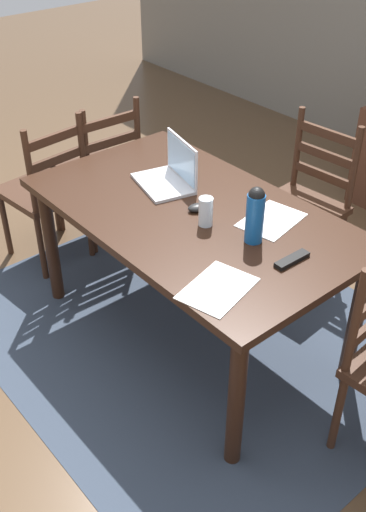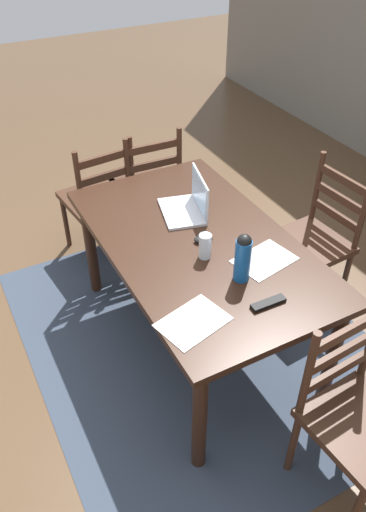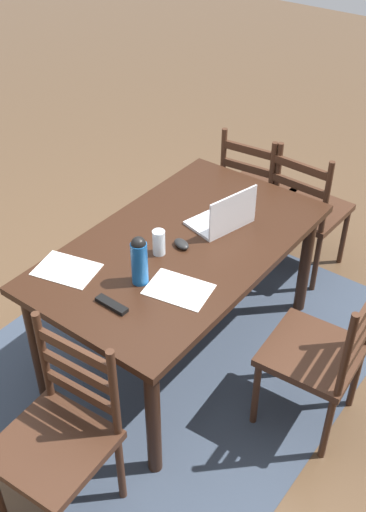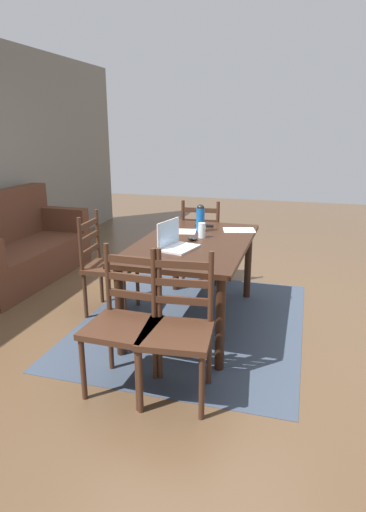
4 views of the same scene
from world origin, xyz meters
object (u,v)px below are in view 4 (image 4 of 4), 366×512
object	(u,v)px
chair_far_head	(107,265)
water_bottle	(200,217)
chair_left_far	(124,323)
tv_remote	(204,226)
chair_left_near	(178,330)
computer_mouse	(192,238)
chair_right_far	(202,241)
couch	(15,249)
drinking_glass	(202,230)
dining_table	(194,251)
laptop	(175,241)

from	to	relation	value
chair_far_head	water_bottle	xyz separation A→B (m)	(0.37, -0.81, 0.43)
chair_left_far	tv_remote	world-z (taller)	chair_left_far
chair_left_far	chair_left_near	world-z (taller)	same
computer_mouse	chair_right_far	bearing A→B (deg)	28.28
couch	chair_left_far	bearing A→B (deg)	-128.14
chair_far_head	tv_remote	xyz separation A→B (m)	(0.58, -0.80, 0.30)
tv_remote	drinking_glass	bearing A→B (deg)	11.44
chair_right_far	chair_far_head	distance (m)	1.27
water_bottle	chair_left_near	bearing A→B (deg)	-171.61
dining_table	laptop	size ratio (longest dim) A/B	4.40
laptop	chair_far_head	bearing A→B (deg)	70.87
dining_table	chair_left_far	size ratio (longest dim) A/B	1.69
chair_right_far	water_bottle	size ratio (longest dim) A/B	3.69
dining_table	chair_left_near	distance (m)	1.12
chair_left_near	water_bottle	xyz separation A→B (m)	(1.46, 0.21, 0.43)
chair_left_near	tv_remote	distance (m)	1.71
dining_table	drinking_glass	bearing A→B (deg)	-15.35
chair_left_far	laptop	size ratio (longest dim) A/B	2.61
laptop	drinking_glass	size ratio (longest dim) A/B	2.71
chair_right_far	water_bottle	world-z (taller)	water_bottle
drinking_glass	computer_mouse	bearing A→B (deg)	153.75
chair_left_far	computer_mouse	size ratio (longest dim) A/B	9.50
chair_right_far	drinking_glass	world-z (taller)	chair_right_far
computer_mouse	water_bottle	bearing A→B (deg)	21.84
drinking_glass	computer_mouse	xyz separation A→B (m)	(-0.11, 0.06, -0.05)
dining_table	chair_left_far	distance (m)	1.12
chair_far_head	drinking_glass	world-z (taller)	chair_far_head
chair_left_near	tv_remote	size ratio (longest dim) A/B	5.59
chair_right_far	computer_mouse	xyz separation A→B (m)	(-1.07, -0.17, 0.31)
couch	water_bottle	size ratio (longest dim) A/B	7.00
drinking_glass	couch	bearing A→B (deg)	80.00
drinking_glass	chair_right_far	bearing A→B (deg)	13.08
chair_right_far	chair_left_near	bearing A→B (deg)	-170.47
laptop	dining_table	bearing A→B (deg)	-19.07
chair_left_far	chair_far_head	xyz separation A→B (m)	(1.09, 0.65, 0.00)
dining_table	couch	xyz separation A→B (m)	(0.54, 2.27, -0.31)
chair_far_head	drinking_glass	size ratio (longest dim) A/B	7.08
laptop	chair_left_far	bearing A→B (deg)	173.47
tv_remote	chair_far_head	bearing A→B (deg)	-52.69
computer_mouse	tv_remote	size ratio (longest dim) A/B	0.59
dining_table	water_bottle	distance (m)	0.43
chair_left_near	drinking_glass	xyz separation A→B (m)	(1.23, 0.14, 0.36)
dining_table	couch	bearing A→B (deg)	76.51
dining_table	drinking_glass	world-z (taller)	drinking_glass
drinking_glass	computer_mouse	size ratio (longest dim) A/B	1.34
couch	chair_left_near	bearing A→B (deg)	-123.72
chair_left_near	chair_far_head	distance (m)	1.49
chair_left_far	chair_left_near	distance (m)	0.37
water_bottle	drinking_glass	xyz separation A→B (m)	(-0.23, -0.07, -0.07)
laptop	computer_mouse	distance (m)	0.30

